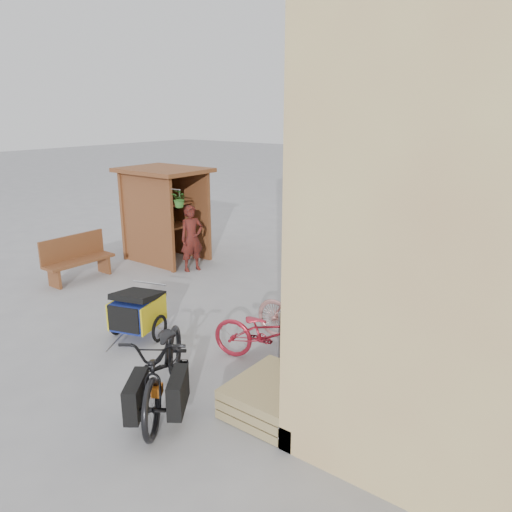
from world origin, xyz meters
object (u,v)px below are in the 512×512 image
Objects in this scene: child_trailer at (137,310)px; person_kiosk at (192,238)px; bike_0 at (270,334)px; bike_2 at (333,304)px; cargo_bike at (164,365)px; bike_3 at (345,292)px; bike_7 at (394,259)px; pallet_stack at (274,396)px; bike_4 at (367,282)px; bench at (77,257)px; bike_1 at (302,315)px; bike_6 at (384,265)px; kiosk at (162,201)px; bike_5 at (372,277)px; shopping_carts at (458,242)px.

child_trailer is 3.77m from person_kiosk.
bike_2 is at bearing -17.23° from bike_0.
person_kiosk is 4.37m from bike_2.
bike_3 is at bearing 46.86° from cargo_bike.
child_trailer is 0.87× the size of bike_7.
bike_4 is (-0.62, 4.11, 0.29)m from pallet_stack.
bench reaches higher than child_trailer.
bike_4 is (2.54, 3.73, 0.00)m from child_trailer.
bike_7 is at bearing -15.67° from bike_0.
bike_2 is at bearing -0.48° from bike_1.
child_trailer is 0.86× the size of bike_1.
person_kiosk is 4.68m from bike_1.
cargo_bike is at bearing 150.05° from bike_0.
bike_0 is 1.12× the size of bike_6.
child_trailer is 0.67× the size of cargo_bike.
person_kiosk is 4.57m from bike_6.
bike_7 reaches higher than bike_4.
kiosk reaches higher than bike_6.
child_trailer is 2.46m from bike_0.
kiosk is at bearing 79.19° from bike_4.
pallet_stack is at bearing -157.75° from bike_0.
shopping_carts is at bearing -31.52° from bike_5.
bike_0 is 1.07× the size of bike_7.
child_trailer is 2.23m from cargo_bike.
kiosk reaches higher than shopping_carts.
bike_3 is 2.17m from bike_6.
bike_6 is (-0.27, 1.43, -0.06)m from bike_4.
bike_3 is at bearing 161.46° from bike_5.
shopping_carts reaches higher than child_trailer.
bike_7 is (5.49, 2.01, -1.02)m from kiosk.
bike_3 is 1.24m from bike_5.
kiosk reaches higher than bike_0.
bike_1 is at bearing 161.02° from bike_5.
pallet_stack is at bearing -12.93° from bench.
bench is 6.10m from bike_2.
bike_0 is 0.99× the size of bike_4.
cargo_bike is 5.81m from person_kiosk.
bike_2 is at bearing -98.16° from shopping_carts.
bike_3 is (0.52, 4.13, -0.11)m from cargo_bike.
bike_0 is 1.25× the size of bike_5.
bike_2 is at bearing 104.20° from pallet_stack.
kiosk is 1.65× the size of bike_2.
bike_5 is (-0.74, -3.46, -0.13)m from shopping_carts.
bike_5 is 0.90× the size of bike_6.
bike_7 is at bearing 48.55° from child_trailer.
bike_3 reaches higher than bike_6.
bike_7 is (0.46, 6.64, -0.06)m from cargo_bike.
bike_1 reaches higher than bike_7.
cargo_bike is 6.65m from bike_7.
person_kiosk is at bearing 65.83° from bike_1.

